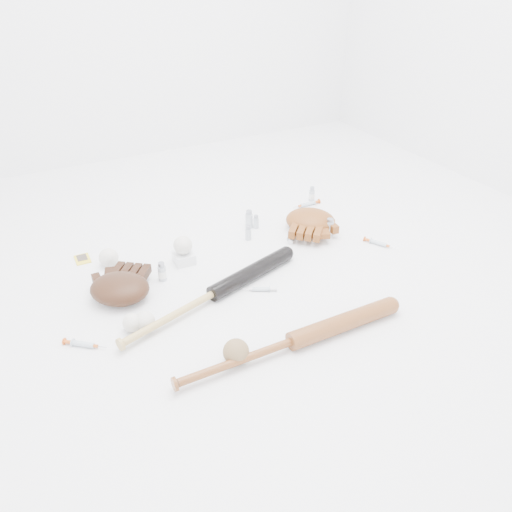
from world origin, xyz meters
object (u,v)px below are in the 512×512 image
bat_dark (214,293)px  bat_wood (293,341)px  glove_dark (120,288)px  pedestal (184,258)px

bat_dark → bat_wood: size_ratio=0.98×
bat_wood → bat_dark: bearing=108.7°
bat_dark → glove_dark: bearing=133.6°
glove_dark → bat_dark: bearing=7.7°
bat_dark → pedestal: bat_dark is taller
bat_dark → glove_dark: (-0.30, 0.17, 0.02)m
pedestal → bat_wood: bearing=-79.4°
bat_wood → pedestal: 0.66m
glove_dark → pedestal: size_ratio=3.30×
pedestal → bat_dark: bearing=-89.4°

